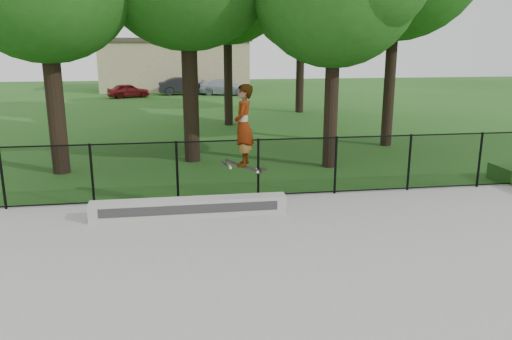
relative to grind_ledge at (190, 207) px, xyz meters
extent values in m
plane|color=#1F5217|center=(1.75, -4.70, -0.27)|extent=(100.00, 100.00, 0.00)
cube|color=gray|center=(1.75, -4.70, -0.24)|extent=(14.00, 12.00, 0.06)
cube|color=#A6A6A1|center=(0.00, 0.00, 0.00)|extent=(4.35, 0.40, 0.41)
imported|color=maroon|center=(-3.70, 27.11, 0.25)|extent=(3.22, 2.11, 1.02)
imported|color=black|center=(0.40, 28.74, 0.39)|extent=(3.68, 1.60, 1.31)
imported|color=#A7AEBD|center=(3.52, 27.94, 0.32)|extent=(4.02, 2.70, 1.17)
cube|color=black|center=(1.21, -0.11, 0.93)|extent=(0.80, 0.23, 0.31)
imported|color=#ABC9E1|center=(1.21, -0.11, 1.84)|extent=(0.58, 0.73, 1.78)
cylinder|color=black|center=(-4.25, 1.20, 0.54)|extent=(0.06, 0.06, 1.50)
cylinder|color=black|center=(-2.25, 1.20, 0.54)|extent=(0.06, 0.06, 1.50)
cylinder|color=black|center=(-0.25, 1.20, 0.54)|extent=(0.06, 0.06, 1.50)
cylinder|color=black|center=(1.75, 1.20, 0.54)|extent=(0.06, 0.06, 1.50)
cylinder|color=black|center=(3.75, 1.20, 0.54)|extent=(0.06, 0.06, 1.50)
cylinder|color=black|center=(5.75, 1.20, 0.54)|extent=(0.06, 0.06, 1.50)
cylinder|color=black|center=(7.75, 1.20, 0.54)|extent=(0.06, 0.06, 1.50)
cylinder|color=black|center=(1.75, 1.20, 1.26)|extent=(16.00, 0.04, 0.04)
cylinder|color=black|center=(1.75, 1.20, -0.16)|extent=(16.00, 0.04, 0.04)
cube|color=black|center=(1.75, 1.20, 0.54)|extent=(16.00, 0.01, 1.50)
cylinder|color=black|center=(4.55, 4.30, 1.85)|extent=(0.44, 0.44, 4.23)
cylinder|color=black|center=(6.75, 17.30, 2.06)|extent=(0.44, 0.44, 4.65)
cylinder|color=black|center=(0.25, 5.80, 2.18)|extent=(0.44, 0.44, 4.89)
cylinder|color=black|center=(2.25, 13.30, 2.31)|extent=(0.44, 0.44, 5.15)
cylinder|color=black|center=(-3.75, 4.80, 1.96)|extent=(0.44, 0.44, 4.45)
cylinder|color=black|center=(7.75, 7.30, 2.40)|extent=(0.44, 0.44, 5.33)
cube|color=#BCB284|center=(-0.25, 33.30, 1.73)|extent=(12.00, 6.00, 4.00)
cube|color=#3F3833|center=(-0.25, 33.30, 3.88)|extent=(12.40, 6.40, 0.30)
camera|label=1|loc=(-0.18, -10.70, 3.54)|focal=35.00mm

